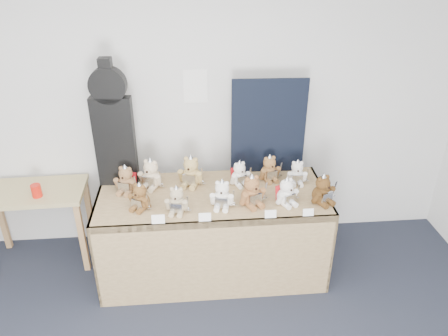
{
  "coord_description": "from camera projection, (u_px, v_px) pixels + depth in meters",
  "views": [
    {
      "loc": [
        0.47,
        -1.2,
        2.73
      ],
      "look_at": [
        0.73,
        1.81,
        1.1
      ],
      "focal_mm": 35.0,
      "sensor_mm": 36.0,
      "label": 1
    }
  ],
  "objects": [
    {
      "name": "room_shell",
      "position": [
        195.0,
        86.0,
        3.8
      ],
      "size": [
        6.0,
        6.0,
        6.0
      ],
      "color": "white",
      "rests_on": "floor"
    },
    {
      "name": "teddy_back_centre_right",
      "position": [
        240.0,
        174.0,
        3.76
      ],
      "size": [
        0.2,
        0.19,
        0.24
      ],
      "rotation": [
        0.0,
        0.0,
        0.33
      ],
      "color": "white",
      "rests_on": "display_table"
    },
    {
      "name": "teddy_front_right",
      "position": [
        252.0,
        192.0,
        3.46
      ],
      "size": [
        0.24,
        0.23,
        0.29
      ],
      "rotation": [
        0.0,
        0.0,
        0.39
      ],
      "color": "#8F5D36",
      "rests_on": "display_table"
    },
    {
      "name": "teddy_back_far_left",
      "position": [
        126.0,
        180.0,
        3.64
      ],
      "size": [
        0.22,
        0.21,
        0.27
      ],
      "rotation": [
        0.0,
        0.0,
        -0.31
      ],
      "color": "olive",
      "rests_on": "display_table"
    },
    {
      "name": "navy_board",
      "position": [
        268.0,
        127.0,
        3.8
      ],
      "size": [
        0.65,
        0.04,
        0.87
      ],
      "primitive_type": "cube",
      "rotation": [
        0.0,
        0.0,
        -0.03
      ],
      "color": "black",
      "rests_on": "display_table"
    },
    {
      "name": "entry_card_a",
      "position": [
        158.0,
        219.0,
        3.26
      ],
      "size": [
        0.1,
        0.02,
        0.07
      ],
      "primitive_type": "cube",
      "rotation": [
        -0.24,
        0.0,
        -0.0
      ],
      "color": "white",
      "rests_on": "display_table"
    },
    {
      "name": "teddy_front_far_right",
      "position": [
        287.0,
        193.0,
        3.48
      ],
      "size": [
        0.21,
        0.2,
        0.25
      ],
      "rotation": [
        0.0,
        0.0,
        0.42
      ],
      "color": "white",
      "rests_on": "display_table"
    },
    {
      "name": "teddy_front_far_left",
      "position": [
        140.0,
        197.0,
        3.42
      ],
      "size": [
        0.2,
        0.2,
        0.25
      ],
      "rotation": [
        0.0,
        0.0,
        -0.5
      ],
      "color": "brown",
      "rests_on": "display_table"
    },
    {
      "name": "entry_card_d",
      "position": [
        308.0,
        212.0,
        3.35
      ],
      "size": [
        0.08,
        0.02,
        0.06
      ],
      "primitive_type": "cube",
      "rotation": [
        -0.24,
        0.0,
        -0.0
      ],
      "color": "white",
      "rests_on": "display_table"
    },
    {
      "name": "entry_card_b",
      "position": [
        205.0,
        217.0,
        3.29
      ],
      "size": [
        0.09,
        0.02,
        0.07
      ],
      "primitive_type": "cube",
      "rotation": [
        -0.24,
        0.0,
        -0.0
      ],
      "color": "white",
      "rests_on": "display_table"
    },
    {
      "name": "teddy_back_right",
      "position": [
        269.0,
        169.0,
        3.82
      ],
      "size": [
        0.22,
        0.19,
        0.26
      ],
      "rotation": [
        0.0,
        0.0,
        0.25
      ],
      "color": "olive",
      "rests_on": "display_table"
    },
    {
      "name": "teddy_front_centre",
      "position": [
        222.0,
        195.0,
        3.44
      ],
      "size": [
        0.22,
        0.19,
        0.26
      ],
      "rotation": [
        0.0,
        0.0,
        -0.19
      ],
      "color": "white",
      "rests_on": "display_table"
    },
    {
      "name": "teddy_back_left",
      "position": [
        151.0,
        175.0,
        3.71
      ],
      "size": [
        0.23,
        0.23,
        0.29
      ],
      "rotation": [
        0.0,
        0.0,
        -0.41
      ],
      "color": "beige",
      "rests_on": "display_table"
    },
    {
      "name": "side_table",
      "position": [
        34.0,
        202.0,
        3.87
      ],
      "size": [
        0.91,
        0.52,
        0.75
      ],
      "rotation": [
        0.0,
        0.0,
        0.03
      ],
      "color": "tan",
      "rests_on": "floor"
    },
    {
      "name": "teddy_back_centre_left",
      "position": [
        191.0,
        172.0,
        3.74
      ],
      "size": [
        0.24,
        0.23,
        0.3
      ],
      "rotation": [
        0.0,
        0.0,
        -0.32
      ],
      "color": "tan",
      "rests_on": "display_table"
    },
    {
      "name": "red_cup",
      "position": [
        36.0,
        191.0,
        3.7
      ],
      "size": [
        0.08,
        0.08,
        0.11
      ],
      "primitive_type": "cylinder",
      "color": "red",
      "rests_on": "side_table"
    },
    {
      "name": "teddy_front_left",
      "position": [
        177.0,
        201.0,
        3.38
      ],
      "size": [
        0.2,
        0.18,
        0.25
      ],
      "rotation": [
        0.0,
        0.0,
        -0.18
      ],
      "color": "tan",
      "rests_on": "display_table"
    },
    {
      "name": "guitar_case",
      "position": [
        113.0,
        126.0,
        3.57
      ],
      "size": [
        0.34,
        0.12,
        1.09
      ],
      "rotation": [
        0.0,
        0.0,
        -0.07
      ],
      "color": "black",
      "rests_on": "display_table"
    },
    {
      "name": "teddy_front_end",
      "position": [
        323.0,
        191.0,
        3.49
      ],
      "size": [
        0.23,
        0.22,
        0.28
      ],
      "rotation": [
        0.0,
        0.0,
        0.48
      ],
      "color": "#52361C",
      "rests_on": "display_table"
    },
    {
      "name": "display_table",
      "position": [
        213.0,
        216.0,
        3.66
      ],
      "size": [
        1.93,
        0.8,
        0.8
      ],
      "rotation": [
        0.0,
        0.0,
        -0.0
      ],
      "color": "olive",
      "rests_on": "floor"
    },
    {
      "name": "teddy_back_end",
      "position": [
        297.0,
        173.0,
        3.77
      ],
      "size": [
        0.2,
        0.17,
        0.24
      ],
      "rotation": [
        0.0,
        0.0,
        -0.1
      ],
      "color": "white",
      "rests_on": "display_table"
    },
    {
      "name": "entry_card_c",
      "position": [
        271.0,
        214.0,
        3.33
      ],
      "size": [
        0.09,
        0.02,
        0.06
      ],
      "primitive_type": "cube",
      "rotation": [
        -0.24,
        0.0,
        -0.0
      ],
      "color": "white",
      "rests_on": "display_table"
    }
  ]
}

